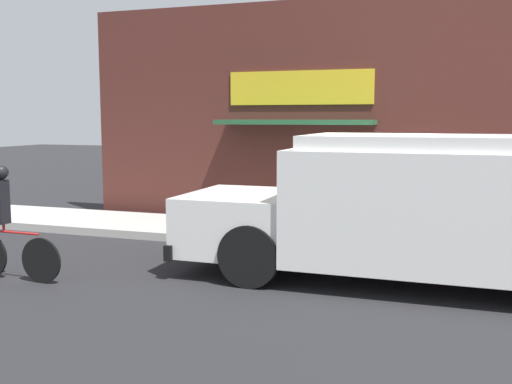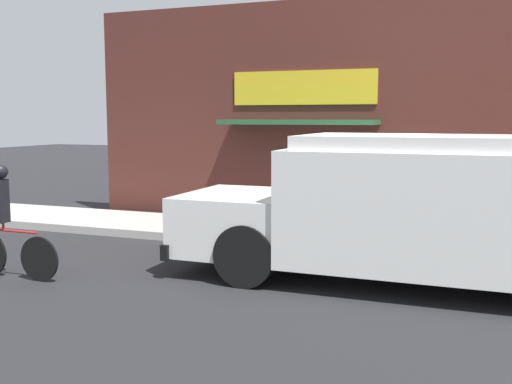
% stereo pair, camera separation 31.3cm
% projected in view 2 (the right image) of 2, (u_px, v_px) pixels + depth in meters
% --- Properties ---
extents(ground_plane, '(70.00, 70.00, 0.00)m').
position_uv_depth(ground_plane, '(358.00, 257.00, 10.57)').
color(ground_plane, '#232326').
extents(sidewalk, '(28.00, 2.18, 0.17)m').
position_uv_depth(sidewalk, '(369.00, 241.00, 11.57)').
color(sidewalk, '#ADAAA3').
rests_on(sidewalk, ground_plane).
extents(storefront, '(13.81, 1.08, 5.00)m').
position_uv_depth(storefront, '(382.00, 115.00, 12.68)').
color(storefront, '#4C231E').
rests_on(storefront, ground_plane).
extents(school_bus, '(6.89, 2.70, 2.20)m').
position_uv_depth(school_bus, '(432.00, 208.00, 8.59)').
color(school_bus, white).
rests_on(school_bus, ground_plane).
extents(cyclist, '(1.68, 0.23, 1.75)m').
position_uv_depth(cyclist, '(6.00, 223.00, 9.13)').
color(cyclist, black).
rests_on(cyclist, ground_plane).
extents(trash_bin, '(0.62, 0.62, 0.91)m').
position_uv_depth(trash_bin, '(361.00, 213.00, 11.46)').
color(trash_bin, '#2D5138').
rests_on(trash_bin, sidewalk).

